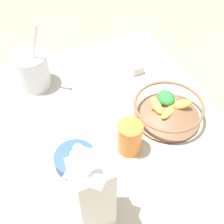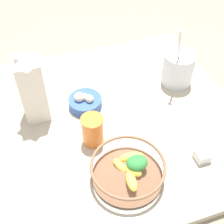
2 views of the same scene
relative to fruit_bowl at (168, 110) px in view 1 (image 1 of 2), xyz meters
name	(u,v)px [view 1 (image 1 of 2)]	position (x,y,z in m)	size (l,w,h in m)	color
ground_plane	(93,136)	(-0.25, 0.05, -0.08)	(6.00, 6.00, 0.00)	gray
countertop	(93,133)	(-0.25, 0.05, -0.06)	(0.90, 0.90, 0.03)	#B2A893
fruit_bowl	(168,110)	(0.00, 0.00, 0.00)	(0.24, 0.24, 0.09)	brown
milk_carton	(92,190)	(-0.36, -0.23, 0.11)	(0.09, 0.09, 0.30)	silver
yogurt_tub	(31,69)	(-0.37, 0.35, 0.03)	(0.13, 0.13, 0.28)	silver
drinking_cup	(130,137)	(-0.18, -0.06, 0.02)	(0.08, 0.08, 0.11)	orange
spice_jar	(136,69)	(0.01, 0.26, -0.03)	(0.05, 0.05, 0.04)	silver
garlic_bowl	(75,159)	(-0.35, -0.05, -0.02)	(0.13, 0.13, 0.07)	#3356A3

